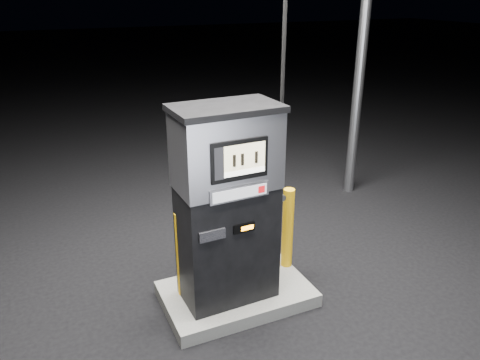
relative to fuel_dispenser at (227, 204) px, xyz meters
name	(u,v)px	position (x,y,z in m)	size (l,w,h in m)	color
ground	(236,299)	(0.12, 0.05, -1.22)	(80.00, 80.00, 0.00)	black
pump_island	(236,294)	(0.12, 0.05, -1.14)	(1.60, 1.00, 0.15)	#60615C
fuel_dispenser	(227,204)	(0.00, 0.00, 0.00)	(1.15, 0.64, 4.31)	black
bollard_left	(182,254)	(-0.43, 0.20, -0.58)	(0.13, 0.13, 0.97)	#F9B30D
bollard_right	(288,228)	(0.86, 0.24, -0.58)	(0.13, 0.13, 0.98)	#F9B30D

